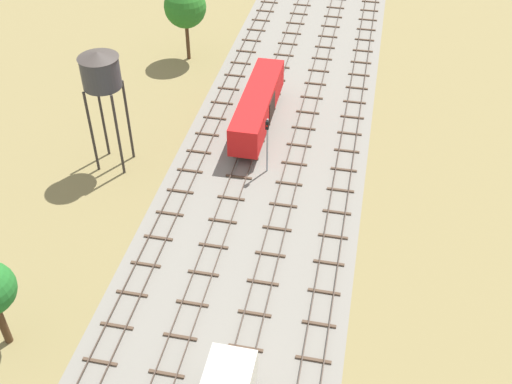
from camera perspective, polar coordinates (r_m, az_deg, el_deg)
ground_plane at (r=58.49m, az=1.38°, el=3.13°), size 480.00×480.00×0.00m
ballast_bed at (r=58.49m, az=1.38°, el=3.13°), size 17.75×176.00×0.01m
track_far_left at (r=60.53m, az=-4.87°, el=4.56°), size 2.40×126.00×0.29m
track_left at (r=59.56m, az=-0.61°, el=4.06°), size 2.40×126.00×0.29m
track_centre_left at (r=58.94m, az=3.75°, el=3.53°), size 2.40×126.00×0.29m
track_centre at (r=58.66m, az=8.19°, el=2.96°), size 2.40×126.00×0.29m
freight_boxcar_left_mid at (r=61.55m, az=0.17°, el=7.95°), size 2.87×14.00×3.60m
water_tower at (r=54.30m, az=-14.05°, el=10.58°), size 3.45×3.45×11.30m
signal_post_nearest at (r=54.77m, az=1.04°, el=4.85°), size 0.28×0.47×5.60m
lineside_tree_1 at (r=73.03m, az=-6.51°, el=16.48°), size 4.75×4.75×8.76m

